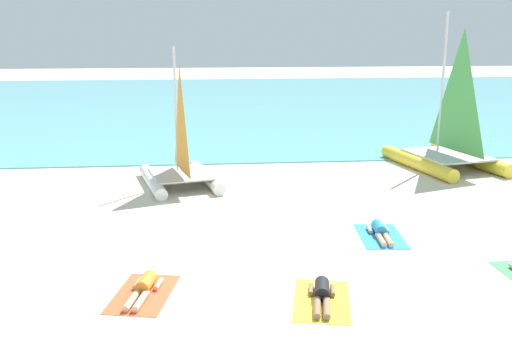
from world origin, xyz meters
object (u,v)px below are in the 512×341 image
(sunbather_center_right, at_px, (380,231))
(sailboat_white, at_px, (180,166))
(sunbather_center_left, at_px, (322,293))
(towel_leftmost, at_px, (143,294))
(towel_center_left, at_px, (322,300))
(sunbather_leftmost, at_px, (144,287))
(towel_center_right, at_px, (381,236))
(sailboat_yellow, at_px, (447,146))

(sunbather_center_right, bearing_deg, sailboat_white, 139.15)
(sailboat_white, distance_m, sunbather_center_left, 9.50)
(towel_leftmost, bearing_deg, sunbather_center_right, 26.37)
(sailboat_white, relative_size, towel_center_left, 2.48)
(sailboat_white, xyz_separation_m, sunbather_leftmost, (-0.48, -8.33, -0.57))
(sunbather_center_left, height_order, sunbather_center_right, same)
(towel_leftmost, bearing_deg, towel_center_left, -10.16)
(towel_center_right, bearing_deg, sailboat_yellow, 56.25)
(sunbather_center_right, bearing_deg, towel_center_left, -117.87)
(towel_leftmost, relative_size, towel_center_right, 1.00)
(sailboat_white, xyz_separation_m, towel_center_right, (5.34, -5.57, -0.69))
(towel_center_right, bearing_deg, sailboat_white, 133.82)
(sunbather_center_left, bearing_deg, sunbather_leftmost, -178.48)
(sunbather_leftmost, relative_size, sunbather_center_right, 1.00)
(towel_center_left, xyz_separation_m, sunbather_center_left, (0.01, 0.07, 0.13))
(sunbather_leftmost, relative_size, towel_center_right, 0.82)
(towel_leftmost, bearing_deg, sailboat_white, 86.61)
(sailboat_yellow, distance_m, towel_center_left, 12.86)
(towel_center_left, distance_m, towel_center_right, 4.15)
(sailboat_white, relative_size, sunbather_center_right, 3.00)
(sunbather_center_left, bearing_deg, towel_leftmost, -177.42)
(towel_leftmost, height_order, towel_center_right, same)
(sunbather_center_left, distance_m, sunbather_center_right, 4.15)
(towel_center_left, height_order, towel_center_right, same)
(sunbather_center_right, bearing_deg, sunbather_leftmost, -149.14)
(sailboat_white, height_order, towel_center_right, sailboat_white)
(towel_leftmost, distance_m, sunbather_center_right, 6.53)
(towel_leftmost, xyz_separation_m, sunbather_center_right, (5.85, 2.90, 0.13))
(sailboat_white, distance_m, towel_center_right, 7.75)
(towel_center_right, bearing_deg, towel_leftmost, -154.13)
(sunbather_center_left, bearing_deg, sailboat_yellow, 67.98)
(sailboat_white, distance_m, sunbather_leftmost, 8.37)
(sailboat_white, relative_size, sunbather_center_left, 3.01)
(towel_center_right, distance_m, sunbather_center_right, 0.14)
(sailboat_yellow, bearing_deg, towel_center_right, -136.09)
(sailboat_yellow, relative_size, towel_leftmost, 3.11)
(sunbather_leftmost, height_order, sunbather_center_left, same)
(sunbather_center_right, bearing_deg, towel_center_right, -90.00)
(towel_center_left, relative_size, sunbather_center_right, 1.21)
(sunbather_leftmost, bearing_deg, sunbather_center_left, 1.68)
(sailboat_yellow, bearing_deg, sailboat_white, 176.87)
(towel_center_left, bearing_deg, sailboat_white, 108.74)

